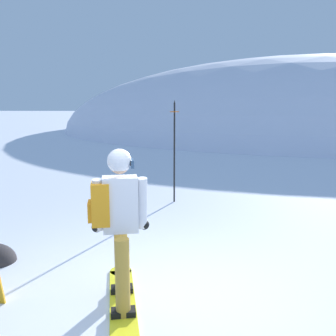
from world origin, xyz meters
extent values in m
plane|color=white|center=(0.00, 0.00, 0.00)|extent=(300.00, 300.00, 0.00)
ellipsoid|color=white|center=(10.03, 30.18, 0.00)|extent=(42.38, 38.14, 12.40)
cube|color=yellow|center=(-0.43, 0.01, 0.01)|extent=(0.64, 1.58, 0.02)
cylinder|color=yellow|center=(-0.61, 0.77, 0.01)|extent=(0.28, 0.28, 0.02)
cube|color=black|center=(-0.49, 0.24, 0.05)|extent=(0.28, 0.20, 0.06)
cube|color=black|center=(-0.37, -0.23, 0.05)|extent=(0.28, 0.20, 0.06)
cylinder|color=#BC8E33|center=(-0.49, 0.24, 0.43)|extent=(0.15, 0.15, 0.82)
cylinder|color=#BC8E33|center=(-0.37, -0.23, 0.43)|extent=(0.15, 0.15, 0.82)
cube|color=silver|center=(-0.43, 0.01, 1.13)|extent=(0.40, 0.30, 0.58)
cylinder|color=silver|center=(-0.65, -0.05, 1.13)|extent=(0.14, 0.20, 0.57)
cylinder|color=silver|center=(-0.21, 0.06, 1.13)|extent=(0.14, 0.20, 0.57)
sphere|color=black|center=(-0.68, -0.01, 0.88)|extent=(0.11, 0.11, 0.11)
sphere|color=black|center=(-0.20, 0.11, 0.88)|extent=(0.11, 0.11, 0.11)
cube|color=orange|center=(-0.62, -0.04, 1.15)|extent=(0.24, 0.31, 0.44)
cube|color=orange|center=(-0.72, -0.06, 1.07)|extent=(0.11, 0.21, 0.20)
sphere|color=tan|center=(-0.43, 0.01, 1.56)|extent=(0.21, 0.21, 0.21)
sphere|color=silver|center=(-0.43, 0.01, 1.59)|extent=(0.25, 0.25, 0.25)
cube|color=navy|center=(-0.30, 0.04, 1.56)|extent=(0.07, 0.17, 0.08)
cylinder|color=black|center=(-0.14, 4.32, 1.10)|extent=(0.04, 0.04, 2.20)
cylinder|color=orange|center=(-0.14, 4.32, 2.02)|extent=(0.20, 0.20, 0.01)
cone|color=black|center=(-0.14, 4.32, 2.24)|extent=(0.04, 0.04, 0.08)
camera|label=1|loc=(0.35, -3.54, 2.14)|focal=38.33mm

